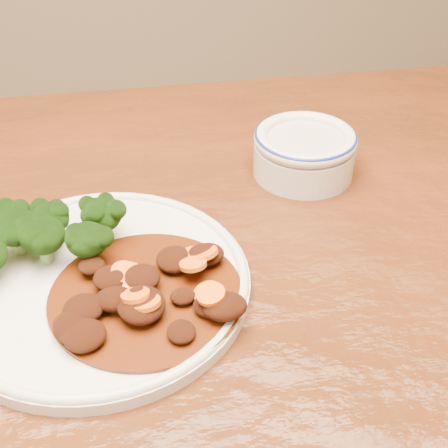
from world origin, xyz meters
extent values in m
cube|color=#51220E|center=(0.00, 0.00, 0.73)|extent=(1.52, 0.93, 0.04)
cylinder|color=silver|center=(-0.07, -0.01, 0.76)|extent=(0.30, 0.30, 0.01)
torus|color=silver|center=(-0.07, -0.01, 0.76)|extent=(0.30, 0.30, 0.01)
cylinder|color=#76A454|center=(-0.06, 0.05, 0.77)|extent=(0.01, 0.01, 0.02)
ellipsoid|color=black|center=(-0.06, 0.05, 0.79)|extent=(0.04, 0.04, 0.03)
cylinder|color=#76A454|center=(-0.15, 0.04, 0.77)|extent=(0.01, 0.01, 0.02)
ellipsoid|color=black|center=(-0.15, 0.04, 0.80)|extent=(0.05, 0.05, 0.04)
cylinder|color=#76A454|center=(-0.12, 0.03, 0.77)|extent=(0.01, 0.01, 0.02)
ellipsoid|color=black|center=(-0.12, 0.03, 0.80)|extent=(0.05, 0.05, 0.04)
cylinder|color=#76A454|center=(-0.08, 0.01, 0.77)|extent=(0.01, 0.01, 0.02)
ellipsoid|color=black|center=(-0.08, 0.01, 0.79)|extent=(0.04, 0.04, 0.03)
cylinder|color=#76A454|center=(-0.12, 0.06, 0.77)|extent=(0.01, 0.01, 0.02)
ellipsoid|color=black|center=(-0.12, 0.06, 0.79)|extent=(0.04, 0.04, 0.03)
cylinder|color=#76A454|center=(-0.06, 0.06, 0.77)|extent=(0.01, 0.01, 0.02)
ellipsoid|color=black|center=(-0.06, 0.06, 0.79)|extent=(0.04, 0.04, 0.03)
cylinder|color=#4D2108|center=(-0.03, -0.05, 0.77)|extent=(0.19, 0.19, 0.00)
ellipsoid|color=black|center=(0.04, -0.01, 0.78)|extent=(0.03, 0.03, 0.02)
ellipsoid|color=black|center=(-0.10, -0.08, 0.78)|extent=(0.03, 0.03, 0.02)
ellipsoid|color=black|center=(0.01, -0.06, 0.77)|extent=(0.02, 0.02, 0.01)
ellipsoid|color=black|center=(-0.06, -0.06, 0.78)|extent=(0.04, 0.03, 0.02)
ellipsoid|color=black|center=(-0.03, -0.07, 0.78)|extent=(0.04, 0.05, 0.02)
ellipsoid|color=black|center=(0.01, -0.01, 0.78)|extent=(0.04, 0.04, 0.02)
ellipsoid|color=black|center=(-0.08, -0.01, 0.78)|extent=(0.03, 0.03, 0.01)
ellipsoid|color=black|center=(-0.03, -0.04, 0.78)|extent=(0.04, 0.04, 0.02)
ellipsoid|color=black|center=(0.04, -0.01, 0.78)|extent=(0.04, 0.03, 0.02)
ellipsoid|color=black|center=(0.00, -0.11, 0.77)|extent=(0.03, 0.03, 0.01)
ellipsoid|color=black|center=(0.04, -0.09, 0.78)|extent=(0.04, 0.03, 0.02)
ellipsoid|color=black|center=(-0.09, -0.09, 0.77)|extent=(0.03, 0.03, 0.01)
ellipsoid|color=black|center=(-0.06, -0.03, 0.78)|extent=(0.03, 0.03, 0.02)
ellipsoid|color=black|center=(0.03, -0.08, 0.77)|extent=(0.03, 0.03, 0.02)
ellipsoid|color=black|center=(-0.08, -0.07, 0.78)|extent=(0.04, 0.04, 0.02)
ellipsoid|color=black|center=(-0.08, -0.10, 0.78)|extent=(0.04, 0.04, 0.02)
cylinder|color=#E4590C|center=(-0.04, -0.03, 0.78)|extent=(0.03, 0.03, 0.01)
cylinder|color=#E4590C|center=(0.03, -0.08, 0.79)|extent=(0.03, 0.03, 0.01)
cylinder|color=#E4590C|center=(0.04, -0.02, 0.78)|extent=(0.03, 0.03, 0.02)
cylinder|color=#E4590C|center=(0.02, -0.02, 0.78)|extent=(0.04, 0.04, 0.01)
cylinder|color=#E4590C|center=(0.02, -0.03, 0.79)|extent=(0.04, 0.04, 0.01)
cylinder|color=#E4590C|center=(-0.04, -0.03, 0.78)|extent=(0.04, 0.04, 0.01)
cylinder|color=#E4590C|center=(-0.03, -0.08, 0.79)|extent=(0.04, 0.04, 0.01)
cylinder|color=#E4590C|center=(-0.04, -0.05, 0.78)|extent=(0.03, 0.03, 0.01)
cylinder|color=#E4590C|center=(0.03, -0.07, 0.78)|extent=(0.03, 0.04, 0.01)
cylinder|color=#E4590C|center=(-0.04, -0.07, 0.79)|extent=(0.04, 0.04, 0.02)
cylinder|color=beige|center=(0.19, 0.16, 0.77)|extent=(0.13, 0.13, 0.04)
cylinder|color=beige|center=(0.19, 0.16, 0.80)|extent=(0.10, 0.10, 0.01)
torus|color=beige|center=(0.19, 0.16, 0.80)|extent=(0.13, 0.13, 0.02)
torus|color=navy|center=(0.19, 0.16, 0.80)|extent=(0.13, 0.13, 0.01)
camera|label=1|loc=(-0.04, -0.49, 1.18)|focal=50.00mm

